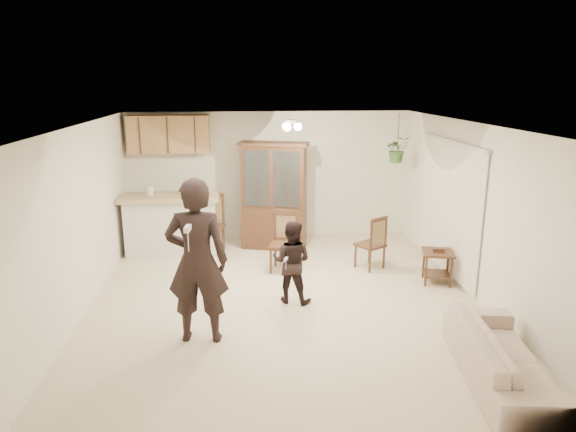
{
  "coord_description": "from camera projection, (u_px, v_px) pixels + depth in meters",
  "views": [
    {
      "loc": [
        -0.61,
        -6.76,
        3.07
      ],
      "look_at": [
        0.09,
        0.4,
        1.17
      ],
      "focal_mm": 32.0,
      "sensor_mm": 36.0,
      "label": 1
    }
  ],
  "objects": [
    {
      "name": "floor",
      "position": [
        285.0,
        302.0,
        7.35
      ],
      "size": [
        6.5,
        6.5,
        0.0
      ],
      "primitive_type": "plane",
      "color": "beige",
      "rests_on": "ground"
    },
    {
      "name": "ceiling",
      "position": [
        284.0,
        126.0,
        6.71
      ],
      "size": [
        5.5,
        6.5,
        0.02
      ],
      "primitive_type": "cube",
      "color": "silver",
      "rests_on": "wall_back"
    },
    {
      "name": "wall_back",
      "position": [
        270.0,
        176.0,
        10.16
      ],
      "size": [
        5.5,
        0.02,
        2.5
      ],
      "primitive_type": "cube",
      "color": "white",
      "rests_on": "ground"
    },
    {
      "name": "wall_front",
      "position": [
        323.0,
        328.0,
        3.9
      ],
      "size": [
        5.5,
        0.02,
        2.5
      ],
      "primitive_type": "cube",
      "color": "white",
      "rests_on": "ground"
    },
    {
      "name": "wall_left",
      "position": [
        78.0,
        223.0,
        6.77
      ],
      "size": [
        0.02,
        6.5,
        2.5
      ],
      "primitive_type": "cube",
      "color": "white",
      "rests_on": "ground"
    },
    {
      "name": "wall_right",
      "position": [
        477.0,
        213.0,
        7.29
      ],
      "size": [
        0.02,
        6.5,
        2.5
      ],
      "primitive_type": "cube",
      "color": "white",
      "rests_on": "ground"
    },
    {
      "name": "breakfast_bar",
      "position": [
        172.0,
        227.0,
        9.31
      ],
      "size": [
        1.6,
        0.55,
        1.0
      ],
      "primitive_type": "cube",
      "color": "silver",
      "rests_on": "floor"
    },
    {
      "name": "bar_top",
      "position": [
        170.0,
        197.0,
        9.17
      ],
      "size": [
        1.75,
        0.7,
        0.08
      ],
      "primitive_type": "cube",
      "color": "tan",
      "rests_on": "breakfast_bar"
    },
    {
      "name": "upper_cabinets",
      "position": [
        169.0,
        134.0,
        9.59
      ],
      "size": [
        1.5,
        0.34,
        0.7
      ],
      "primitive_type": "cube",
      "color": "#986C42",
      "rests_on": "wall_back"
    },
    {
      "name": "vertical_blinds",
      "position": [
        448.0,
        208.0,
        8.19
      ],
      "size": [
        0.06,
        2.3,
        2.1
      ],
      "primitive_type": null,
      "color": "silver",
      "rests_on": "wall_right"
    },
    {
      "name": "ceiling_fixture",
      "position": [
        290.0,
        126.0,
        7.91
      ],
      "size": [
        0.36,
        0.36,
        0.2
      ],
      "primitive_type": null,
      "color": "#FFE6BF",
      "rests_on": "ceiling"
    },
    {
      "name": "hanging_plant",
      "position": [
        397.0,
        149.0,
        9.4
      ],
      "size": [
        0.43,
        0.37,
        0.48
      ],
      "primitive_type": "imported",
      "color": "#316327",
      "rests_on": "ceiling"
    },
    {
      "name": "plant_cord",
      "position": [
        398.0,
        132.0,
        9.32
      ],
      "size": [
        0.01,
        0.01,
        0.65
      ],
      "primitive_type": "cylinder",
      "color": "black",
      "rests_on": "ceiling"
    },
    {
      "name": "sofa",
      "position": [
        505.0,
        351.0,
        5.3
      ],
      "size": [
        0.99,
        1.96,
        0.73
      ],
      "primitive_type": "imported",
      "rotation": [
        0.0,
        0.0,
        1.43
      ],
      "color": "beige",
      "rests_on": "floor"
    },
    {
      "name": "adult",
      "position": [
        198.0,
        270.0,
        6.08
      ],
      "size": [
        0.69,
        0.49,
        1.8
      ],
      "primitive_type": "imported",
      "rotation": [
        0.0,
        0.0,
        3.05
      ],
      "color": "black",
      "rests_on": "floor"
    },
    {
      "name": "child",
      "position": [
        292.0,
        257.0,
        7.22
      ],
      "size": [
        0.8,
        0.72,
        1.35
      ],
      "primitive_type": "imported",
      "rotation": [
        0.0,
        0.0,
        2.76
      ],
      "color": "black",
      "rests_on": "floor"
    },
    {
      "name": "china_hutch",
      "position": [
        274.0,
        197.0,
        9.52
      ],
      "size": [
        1.35,
        0.81,
        1.99
      ],
      "rotation": [
        0.0,
        0.0,
        -0.27
      ],
      "color": "#322012",
      "rests_on": "floor"
    },
    {
      "name": "side_table",
      "position": [
        437.0,
        266.0,
        8.0
      ],
      "size": [
        0.57,
        0.57,
        0.57
      ],
      "rotation": [
        0.0,
        0.0,
        -0.25
      ],
      "color": "#322012",
      "rests_on": "floor"
    },
    {
      "name": "chair_bar",
      "position": [
        211.0,
        237.0,
        9.38
      ],
      "size": [
        0.55,
        0.55,
        1.08
      ],
      "rotation": [
        0.0,
        0.0,
        -0.18
      ],
      "color": "#322012",
      "rests_on": "floor"
    },
    {
      "name": "chair_hutch_left",
      "position": [
        284.0,
        254.0,
        8.51
      ],
      "size": [
        0.54,
        0.54,
        0.99
      ],
      "rotation": [
        0.0,
        0.0,
        -0.28
      ],
      "color": "#322012",
      "rests_on": "floor"
    },
    {
      "name": "chair_hutch_right",
      "position": [
        370.0,
        253.0,
        8.63
      ],
      "size": [
        0.56,
        0.56,
        0.92
      ],
      "rotation": [
        0.0,
        0.0,
        3.7
      ],
      "color": "#322012",
      "rests_on": "floor"
    },
    {
      "name": "controller_adult",
      "position": [
        188.0,
        229.0,
        5.45
      ],
      "size": [
        0.07,
        0.18,
        0.05
      ],
      "primitive_type": "cube",
      "rotation": [
        0.0,
        0.0,
        3.05
      ],
      "color": "white",
      "rests_on": "adult"
    },
    {
      "name": "controller_child",
      "position": [
        286.0,
        259.0,
        6.94
      ],
      "size": [
        0.07,
        0.11,
        0.03
      ],
      "primitive_type": "cube",
      "rotation": [
        0.0,
        0.0,
        2.76
      ],
      "color": "white",
      "rests_on": "child"
    }
  ]
}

